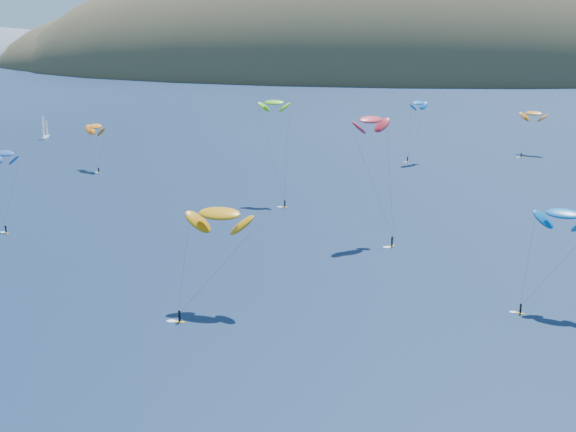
# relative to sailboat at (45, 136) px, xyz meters

# --- Properties ---
(island) EXTENTS (730.00, 300.00, 210.00)m
(island) POSITION_rel_sailboat_xyz_m (153.74, 349.17, -11.59)
(island) COLOR #3D3526
(island) RESTS_ON ground
(sailboat) EXTENTS (7.65, 6.59, 9.38)m
(sailboat) POSITION_rel_sailboat_xyz_m (0.00, 0.00, 0.00)
(sailboat) COLOR silver
(sailboat) RESTS_ON ground
(kitesurfer_1) EXTENTS (9.39, 11.98, 15.03)m
(kitesurfer_1) POSITION_rel_sailboat_xyz_m (37.89, -50.64, 11.70)
(kitesurfer_1) COLOR yellow
(kitesurfer_1) RESTS_ON ground
(kitesurfer_2) EXTENTS (11.39, 12.63, 18.11)m
(kitesurfer_2) POSITION_rel_sailboat_xyz_m (96.43, -155.88, 14.24)
(kitesurfer_2) COLOR yellow
(kitesurfer_2) RESTS_ON ground
(kitesurfer_3) EXTENTS (8.30, 11.68, 26.11)m
(kitesurfer_3) POSITION_rel_sailboat_xyz_m (95.28, -81.94, 23.11)
(kitesurfer_3) COLOR yellow
(kitesurfer_3) RESTS_ON ground
(kitesurfer_4) EXTENTS (7.45, 7.96, 20.16)m
(kitesurfer_4) POSITION_rel_sailboat_xyz_m (132.66, -27.38, 17.17)
(kitesurfer_4) COLOR yellow
(kitesurfer_4) RESTS_ON ground
(kitesurfer_5) EXTENTS (11.68, 8.46, 17.80)m
(kitesurfer_5) POSITION_rel_sailboat_xyz_m (150.52, -150.62, 14.51)
(kitesurfer_5) COLOR yellow
(kitesurfer_5) RESTS_ON ground
(kitesurfer_9) EXTENTS (10.48, 12.00, 27.18)m
(kitesurfer_9) POSITION_rel_sailboat_xyz_m (119.42, -114.00, 23.75)
(kitesurfer_9) COLOR yellow
(kitesurfer_9) RESTS_ON ground
(kitesurfer_10) EXTENTS (8.58, 11.43, 18.01)m
(kitesurfer_10) POSITION_rel_sailboat_xyz_m (40.01, -112.90, 14.94)
(kitesurfer_10) COLOR yellow
(kitesurfer_10) RESTS_ON ground
(kitesurfer_11) EXTENTS (10.04, 14.00, 15.50)m
(kitesurfer_11) POSITION_rel_sailboat_xyz_m (170.65, -9.18, 12.17)
(kitesurfer_11) COLOR yellow
(kitesurfer_11) RESTS_ON ground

